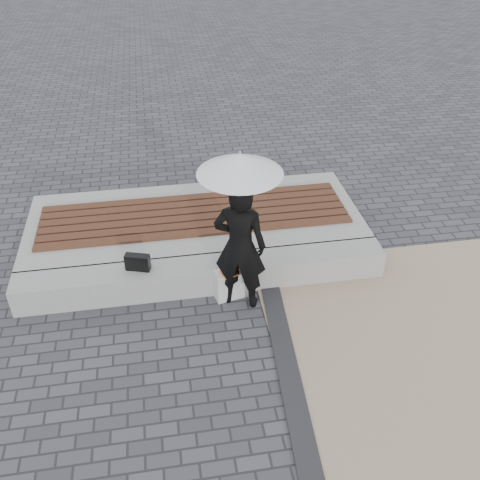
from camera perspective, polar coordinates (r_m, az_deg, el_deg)
name	(u,v)px	position (r m, az deg, el deg)	size (l,w,h in m)	color
ground	(220,376)	(6.32, -2.12, -14.23)	(80.00, 80.00, 0.00)	#48484D
edging_band	(295,401)	(6.10, 5.84, -16.71)	(0.25, 5.20, 0.04)	#29282B
seating_ledge	(204,275)	(7.33, -3.84, -3.73)	(5.00, 0.45, 0.40)	#A7A8A2
timber_platform	(195,226)	(8.29, -4.75, 1.45)	(5.00, 2.00, 0.40)	#A8A7A2
timber_decking	(195,214)	(8.17, -4.83, 2.73)	(4.60, 1.20, 0.04)	brown
woman	(240,246)	(6.64, 0.00, -0.66)	(0.66, 0.43, 1.81)	black
parasol	(240,164)	(6.04, 0.00, 8.11)	(0.99, 0.99, 1.27)	#AEAFB3
handbag	(138,262)	(7.15, -10.82, -2.34)	(0.32, 0.11, 0.23)	black
canvas_tote	(231,283)	(7.13, -0.96, -4.64)	(0.43, 0.18, 0.45)	silver
magazine	(231,272)	(6.95, -0.92, -3.45)	(0.26, 0.19, 0.01)	red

